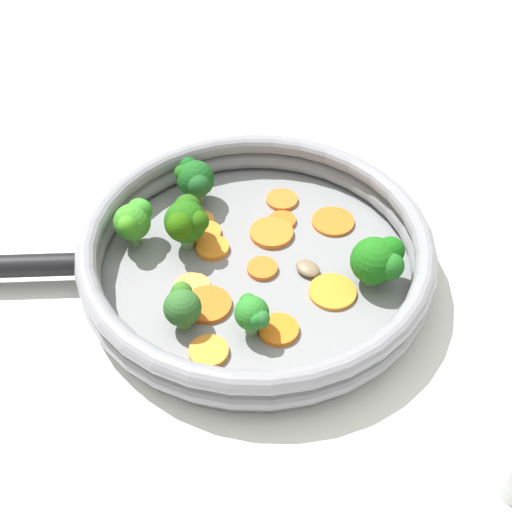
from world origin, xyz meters
name	(u,v)px	position (x,y,z in m)	size (l,w,h in m)	color
ground_plane	(256,276)	(0.00, 0.00, 0.00)	(4.00, 4.00, 0.00)	silver
skillet	(256,271)	(0.00, 0.00, 0.01)	(0.33, 0.33, 0.01)	gray
skillet_rim_wall	(256,251)	(0.00, 0.00, 0.04)	(0.36, 0.36, 0.04)	gray
skillet_handle	(6,266)	(0.18, 0.17, 0.03)	(0.02, 0.02, 0.17)	black
skillet_rivet_left	(104,246)	(0.14, 0.09, 0.02)	(0.01, 0.01, 0.01)	gray
skillet_rivet_right	(97,292)	(0.09, 0.13, 0.02)	(0.01, 0.01, 0.01)	gray
carrot_slice_0	(279,330)	(-0.07, 0.05, 0.02)	(0.04, 0.04, 0.01)	orange
carrot_slice_1	(333,222)	(-0.02, -0.11, 0.02)	(0.05, 0.05, 0.00)	orange
carrot_slice_2	(263,268)	(-0.01, 0.00, 0.02)	(0.03, 0.03, 0.01)	orange
carrot_slice_3	(213,248)	(0.05, 0.01, 0.02)	(0.03, 0.03, 0.01)	orange
carrot_slice_4	(200,220)	(0.09, -0.01, 0.02)	(0.03, 0.03, 0.00)	#F59642
carrot_slice_5	(205,231)	(0.07, 0.00, 0.02)	(0.04, 0.04, 0.00)	orange
carrot_slice_6	(332,292)	(-0.08, -0.02, 0.02)	(0.05, 0.05, 0.00)	orange
carrot_slice_7	(192,287)	(0.03, 0.06, 0.02)	(0.04, 0.04, 0.00)	#F98F3F
carrot_slice_8	(271,233)	(0.02, -0.05, 0.02)	(0.05, 0.05, 0.01)	orange
carrot_slice_9	(282,221)	(0.02, -0.07, 0.02)	(0.03, 0.03, 0.00)	orange
carrot_slice_10	(209,352)	(-0.04, 0.11, 0.02)	(0.04, 0.04, 0.01)	orange
carrot_slice_11	(282,200)	(0.05, -0.10, 0.02)	(0.04, 0.04, 0.00)	orange
carrot_slice_12	(204,302)	(0.00, 0.07, 0.02)	(0.05, 0.05, 0.01)	orange
broccoli_floret_0	(379,260)	(-0.10, -0.06, 0.04)	(0.05, 0.05, 0.05)	#7DB166
broccoli_floret_1	(134,219)	(0.12, 0.06, 0.05)	(0.04, 0.05, 0.05)	#5C864A
broccoli_floret_2	(186,221)	(0.07, 0.02, 0.05)	(0.05, 0.05, 0.06)	#668A56
broccoli_floret_3	(195,179)	(0.12, -0.03, 0.05)	(0.05, 0.04, 0.05)	olive
broccoli_floret_4	(181,304)	(0.00, 0.10, 0.04)	(0.04, 0.04, 0.04)	#71994F
broccoli_floret_5	(253,314)	(-0.05, 0.07, 0.04)	(0.04, 0.03, 0.04)	#618B4E
mushroom_piece_0	(308,268)	(-0.04, -0.03, 0.02)	(0.03, 0.02, 0.01)	#7A664B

